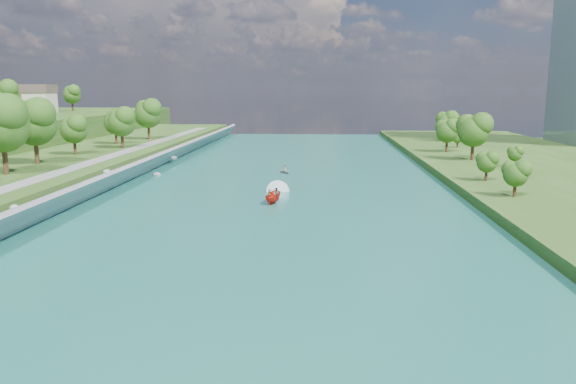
{
  "coord_description": "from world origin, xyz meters",
  "views": [
    {
      "loc": [
        6.75,
        -62.56,
        15.63
      ],
      "look_at": [
        2.41,
        9.71,
        2.5
      ],
      "focal_mm": 35.0,
      "sensor_mm": 36.0,
      "label": 1
    }
  ],
  "objects": [
    {
      "name": "trees_east",
      "position": [
        38.6,
        46.06,
        6.05
      ],
      "size": [
        14.75,
        140.87,
        11.35
      ],
      "color": "#245316",
      "rests_on": "berm_east"
    },
    {
      "name": "ridge_west",
      "position": [
        -82.5,
        95.0,
        4.5
      ],
      "size": [
        60.0,
        120.0,
        9.0
      ],
      "primitive_type": "cube",
      "color": "#2D5119",
      "rests_on": "ground"
    },
    {
      "name": "motorboat",
      "position": [
        0.03,
        15.43,
        0.86
      ],
      "size": [
        3.6,
        19.14,
        2.08
      ],
      "rotation": [
        0.0,
        0.0,
        2.97
      ],
      "color": "red",
      "rests_on": "river_water"
    },
    {
      "name": "ground",
      "position": [
        0.0,
        0.0,
        0.0
      ],
      "size": [
        260.0,
        260.0,
        0.0
      ],
      "primitive_type": "plane",
      "color": "#2D5119",
      "rests_on": "ground"
    },
    {
      "name": "riverside_path",
      "position": [
        -32.5,
        20.0,
        3.55
      ],
      "size": [
        3.0,
        200.0,
        0.1
      ],
      "primitive_type": "cube",
      "color": "gray",
      "rests_on": "berm_west"
    },
    {
      "name": "raft",
      "position": [
        -0.2,
        43.26,
        0.45
      ],
      "size": [
        3.18,
        3.5,
        1.55
      ],
      "rotation": [
        0.0,
        0.0,
        0.51
      ],
      "color": "gray",
      "rests_on": "river_water"
    },
    {
      "name": "river_water",
      "position": [
        0.0,
        20.0,
        0.05
      ],
      "size": [
        55.0,
        240.0,
        0.1
      ],
      "primitive_type": "cube",
      "color": "#1A6353",
      "rests_on": "ground"
    },
    {
      "name": "trees_ridge",
      "position": [
        -74.91,
        92.61,
        13.68
      ],
      "size": [
        17.04,
        51.73,
        10.84
      ],
      "color": "#245316",
      "rests_on": "ridge_west"
    },
    {
      "name": "riprap_bank",
      "position": [
        -25.85,
        19.56,
        1.8
      ],
      "size": [
        4.35,
        236.0,
        4.2
      ],
      "color": "slate",
      "rests_on": "ground"
    }
  ]
}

